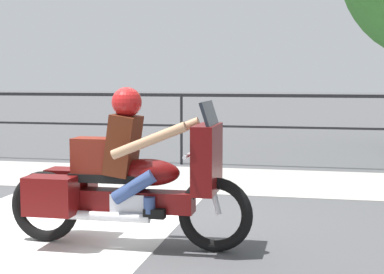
# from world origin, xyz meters

# --- Properties ---
(ground_plane) EXTENTS (120.00, 120.00, 0.00)m
(ground_plane) POSITION_xyz_m (0.00, 0.00, 0.00)
(ground_plane) COLOR #4C4C4F
(sidewalk_band) EXTENTS (44.00, 2.40, 0.01)m
(sidewalk_band) POSITION_xyz_m (0.00, 3.40, 0.01)
(sidewalk_band) COLOR #A8A59E
(sidewalk_band) RESTS_ON ground
(crosswalk_band) EXTENTS (2.69, 6.00, 0.01)m
(crosswalk_band) POSITION_xyz_m (-0.36, -0.20, 0.00)
(crosswalk_band) COLOR silver
(crosswalk_band) RESTS_ON ground
(fence_railing) EXTENTS (36.00, 0.05, 1.34)m
(fence_railing) POSITION_xyz_m (0.00, 4.93, 1.05)
(fence_railing) COLOR black
(fence_railing) RESTS_ON ground
(motorcycle) EXTENTS (2.45, 0.76, 1.55)m
(motorcycle) POSITION_xyz_m (0.69, -0.47, 0.68)
(motorcycle) COLOR black
(motorcycle) RESTS_ON ground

